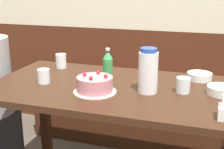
# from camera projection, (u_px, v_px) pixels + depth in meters

# --- Properties ---
(bench_seat) EXTENTS (1.88, 0.38, 0.45)m
(bench_seat) POSITION_uv_depth(u_px,v_px,m) (143.00, 118.00, 2.65)
(bench_seat) COLOR #472314
(bench_seat) RESTS_ON ground_plane
(dining_table) EXTENTS (1.40, 0.78, 0.77)m
(dining_table) POSITION_uv_depth(u_px,v_px,m) (113.00, 103.00, 1.76)
(dining_table) COLOR #381E11
(dining_table) RESTS_ON ground_plane
(birthday_cake) EXTENTS (0.23, 0.23, 0.10)m
(birthday_cake) POSITION_uv_depth(u_px,v_px,m) (95.00, 85.00, 1.62)
(birthday_cake) COLOR white
(birthday_cake) RESTS_ON dining_table
(water_pitcher) EXTENTS (0.10, 0.10, 0.24)m
(water_pitcher) POSITION_uv_depth(u_px,v_px,m) (148.00, 71.00, 1.60)
(water_pitcher) COLOR white
(water_pitcher) RESTS_ON dining_table
(soju_bottle) EXTENTS (0.06, 0.06, 0.19)m
(soju_bottle) POSITION_uv_depth(u_px,v_px,m) (108.00, 65.00, 1.82)
(soju_bottle) COLOR #388E4C
(soju_bottle) RESTS_ON dining_table
(bowl_soup_white) EXTENTS (0.15, 0.15, 0.04)m
(bowl_soup_white) POSITION_uv_depth(u_px,v_px,m) (221.00, 90.00, 1.60)
(bowl_soup_white) COLOR white
(bowl_soup_white) RESTS_ON dining_table
(bowl_rice_small) EXTENTS (0.15, 0.15, 0.04)m
(bowl_rice_small) POSITION_uv_depth(u_px,v_px,m) (199.00, 76.00, 1.84)
(bowl_rice_small) COLOR white
(bowl_rice_small) RESTS_ON dining_table
(glass_water_tall) EXTENTS (0.07, 0.07, 0.09)m
(glass_water_tall) POSITION_uv_depth(u_px,v_px,m) (61.00, 61.00, 2.09)
(glass_water_tall) COLOR silver
(glass_water_tall) RESTS_ON dining_table
(glass_tumbler_short) EXTENTS (0.07, 0.07, 0.08)m
(glass_tumbler_short) POSITION_uv_depth(u_px,v_px,m) (44.00, 76.00, 1.77)
(glass_tumbler_short) COLOR silver
(glass_tumbler_short) RESTS_ON dining_table
(glass_shot_small) EXTENTS (0.07, 0.07, 0.08)m
(glass_shot_small) POSITION_uv_depth(u_px,v_px,m) (183.00, 85.00, 1.62)
(glass_shot_small) COLOR silver
(glass_shot_small) RESTS_ON dining_table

